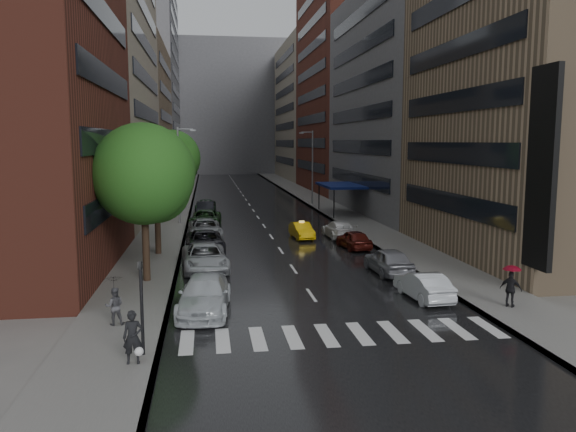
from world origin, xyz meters
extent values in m
plane|color=gray|center=(0.00, 0.00, 0.00)|extent=(220.00, 220.00, 0.00)
cube|color=black|center=(0.00, 50.00, 0.01)|extent=(14.00, 140.00, 0.01)
cube|color=gray|center=(-9.00, 50.00, 0.07)|extent=(4.00, 140.00, 0.15)
cube|color=gray|center=(9.00, 50.00, 0.07)|extent=(4.00, 140.00, 0.15)
cube|color=silver|center=(-6.10, -2.00, 0.01)|extent=(0.55, 2.80, 0.01)
cube|color=silver|center=(-4.70, -2.00, 0.01)|extent=(0.55, 2.80, 0.01)
cube|color=silver|center=(-3.30, -2.00, 0.01)|extent=(0.55, 2.80, 0.01)
cube|color=silver|center=(-1.90, -2.00, 0.01)|extent=(0.55, 2.80, 0.01)
cube|color=silver|center=(-0.50, -2.00, 0.01)|extent=(0.55, 2.80, 0.01)
cube|color=silver|center=(0.90, -2.00, 0.01)|extent=(0.55, 2.80, 0.01)
cube|color=silver|center=(2.30, -2.00, 0.01)|extent=(0.55, 2.80, 0.01)
cube|color=silver|center=(3.70, -2.00, 0.01)|extent=(0.55, 2.80, 0.01)
cube|color=silver|center=(5.10, -2.00, 0.01)|extent=(0.55, 2.80, 0.01)
cube|color=silver|center=(6.50, -2.00, 0.01)|extent=(0.55, 2.80, 0.01)
cube|color=maroon|center=(-15.00, 12.00, 13.00)|extent=(8.00, 20.00, 26.00)
cube|color=gray|center=(-15.00, 36.00, 17.00)|extent=(8.00, 28.00, 34.00)
cube|color=#937A5B|center=(-15.00, 64.00, 11.00)|extent=(8.00, 28.00, 22.00)
cube|color=slate|center=(-15.00, 94.00, 19.00)|extent=(8.00, 32.00, 38.00)
cube|color=#937A5B|center=(15.00, 12.00, 15.00)|extent=(8.00, 20.00, 30.00)
cube|color=slate|center=(15.00, 36.00, 12.00)|extent=(8.00, 28.00, 24.00)
cube|color=maroon|center=(15.00, 64.00, 18.00)|extent=(8.00, 28.00, 36.00)
cube|color=gray|center=(15.00, 94.00, 14.00)|extent=(8.00, 32.00, 28.00)
cube|color=black|center=(11.10, 2.00, 6.50)|extent=(0.30, 2.20, 10.00)
cube|color=slate|center=(0.00, 118.00, 16.00)|extent=(40.00, 14.00, 32.00)
cylinder|color=#382619|center=(-8.60, 7.79, 2.43)|extent=(0.40, 0.40, 4.86)
sphere|color=#1E5116|center=(-8.60, 7.79, 6.08)|extent=(5.56, 5.56, 5.56)
cylinder|color=#382619|center=(-8.60, 15.45, 2.33)|extent=(0.40, 0.40, 4.66)
sphere|color=#1E5116|center=(-8.60, 15.45, 5.83)|extent=(5.33, 5.33, 5.33)
cylinder|color=#382619|center=(-8.60, 34.07, 2.47)|extent=(0.40, 0.40, 4.94)
sphere|color=#1E5116|center=(-8.60, 34.07, 6.18)|extent=(5.65, 5.65, 5.65)
imported|color=yellow|center=(2.36, 20.85, 0.65)|extent=(1.67, 4.03, 1.30)
imported|color=silver|center=(-5.40, 1.93, 0.80)|extent=(2.74, 5.71, 1.60)
imported|color=#A0A3A9|center=(-5.40, 10.36, 0.80)|extent=(3.05, 5.95, 1.61)
imported|color=black|center=(-5.40, 16.12, 0.76)|extent=(2.93, 5.68, 1.53)
imported|color=gray|center=(-5.40, 21.99, 0.78)|extent=(2.97, 5.79, 1.56)
imported|color=#1B3A1A|center=(-5.40, 27.94, 0.80)|extent=(3.13, 5.93, 1.59)
imported|color=black|center=(-5.40, 34.90, 0.80)|extent=(1.88, 4.91, 1.60)
imported|color=#193821|center=(-5.40, 39.91, 0.67)|extent=(2.41, 4.88, 1.33)
imported|color=silver|center=(5.40, 2.51, 0.69)|extent=(1.77, 4.31, 1.39)
imported|color=gray|center=(5.40, 7.96, 0.79)|extent=(2.07, 4.74, 1.59)
imported|color=#4E140F|center=(5.40, 15.91, 0.70)|extent=(2.06, 4.26, 1.40)
imported|color=white|center=(5.40, 20.66, 0.71)|extent=(2.15, 4.93, 1.41)
imported|color=black|center=(-7.84, -4.21, 1.09)|extent=(0.69, 0.46, 1.88)
sphere|color=white|center=(-7.64, -4.31, 0.60)|extent=(0.32, 0.32, 0.32)
imported|color=#4A4A4F|center=(-9.14, 0.17, 0.95)|extent=(0.84, 0.69, 1.60)
imported|color=black|center=(-9.14, 0.17, 1.80)|extent=(0.96, 0.98, 0.88)
imported|color=black|center=(8.73, 0.17, 1.00)|extent=(1.00, 0.98, 1.69)
imported|color=#A20C25|center=(8.73, 0.17, 1.80)|extent=(0.82, 0.82, 0.72)
cylinder|color=black|center=(-7.60, -3.43, 1.75)|extent=(0.12, 0.12, 3.20)
imported|color=black|center=(-7.60, -3.43, 3.15)|extent=(0.18, 0.15, 0.90)
cylinder|color=gray|center=(-7.80, 30.00, 4.65)|extent=(0.18, 0.18, 9.00)
cube|color=gray|center=(-6.40, 30.00, 8.85)|extent=(0.50, 0.22, 0.16)
cylinder|color=gray|center=(7.80, 45.00, 4.65)|extent=(0.18, 0.18, 9.00)
cube|color=gray|center=(6.40, 45.00, 8.85)|extent=(0.50, 0.22, 0.16)
cube|color=navy|center=(9.00, 35.00, 3.15)|extent=(4.00, 8.00, 0.25)
cylinder|color=black|center=(7.40, 31.20, 1.65)|extent=(0.12, 0.12, 3.00)
cylinder|color=black|center=(7.40, 38.80, 1.65)|extent=(0.12, 0.12, 3.00)
camera|label=1|loc=(-5.20, -23.50, 7.82)|focal=35.00mm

